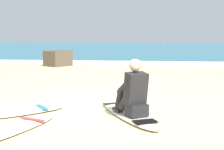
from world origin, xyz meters
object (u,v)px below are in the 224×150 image
surfer_seated (133,93)px  shoreline_rock (58,58)px  surfboard_main (128,113)px  surfboard_spare_near (12,113)px  surfboard_spare_far (1,132)px

surfer_seated → shoreline_rock: 9.25m
surfboard_main → shoreline_rock: 8.96m
surfer_seated → surfboard_spare_near: size_ratio=0.51×
surfboard_main → shoreline_rock: bearing=113.2°
shoreline_rock → surfboard_spare_near: bearing=-80.0°
surfer_seated → surfboard_spare_near: bearing=178.9°
surfer_seated → surfboard_spare_far: (-1.84, -1.10, -0.40)m
surfboard_main → surfboard_spare_far: size_ratio=1.00×
surfboard_main → surfer_seated: surfer_seated is taller
surfboard_spare_near → shoreline_rock: 8.60m
surfboard_main → surfboard_spare_far: (-1.73, -1.37, 0.00)m
surfer_seated → shoreline_rock: bearing=113.2°
surfboard_spare_near → surfboard_main: bearing=6.6°
surfboard_main → surfboard_spare_near: (-2.04, -0.23, 0.00)m
surfboard_main → shoreline_rock: shoreline_rock is taller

